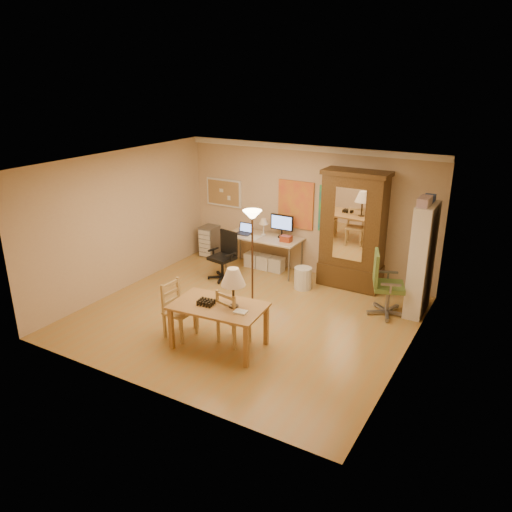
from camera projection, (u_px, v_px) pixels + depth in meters
The scene contains 16 objects.
floor at pixel (245, 317), 8.78m from camera, with size 5.50×5.50×0.00m, color #AA7C3C.
crown_molding at pixel (309, 148), 9.87m from camera, with size 5.50×0.08×0.12m, color white.
corkboard at pixel (224, 193), 11.24m from camera, with size 0.90×0.04×0.62m, color #9A7648.
art_panel_left at pixel (296, 205), 10.41m from camera, with size 0.80×0.04×1.00m, color gold.
art_panel_right at pixel (336, 210), 9.99m from camera, with size 0.75×0.04×0.95m, color #246A91.
dining_table at pixel (224, 298), 7.53m from camera, with size 1.49×0.97×1.33m.
ladder_chair_back at pixel (232, 319), 7.80m from camera, with size 0.49×0.48×0.90m.
ladder_chair_left at pixel (178, 311), 8.01m from camera, with size 0.43×0.45×0.93m.
torchiere_lamp at pixel (252, 231), 8.63m from camera, with size 0.33×0.33×1.83m.
computer_desk at pixel (265, 249), 10.75m from camera, with size 1.65×0.72×1.25m.
office_chair_black at pixel (223, 266), 10.33m from camera, with size 0.62×0.62×1.00m.
office_chair_green at pixel (385, 298), 8.78m from camera, with size 0.71×0.71×1.16m.
drawer_cart at pixel (209, 241), 11.62m from camera, with size 0.35×0.42×0.71m.
armoire at pixel (353, 238), 9.73m from camera, with size 1.27×0.60×2.33m.
bookshelf at pixel (422, 260), 8.63m from camera, with size 0.30×0.79×1.98m.
wastebin at pixel (303, 278), 9.87m from camera, with size 0.35×0.35×0.44m, color silver.
Camera 1 is at (4.10, -6.73, 4.03)m, focal length 35.00 mm.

